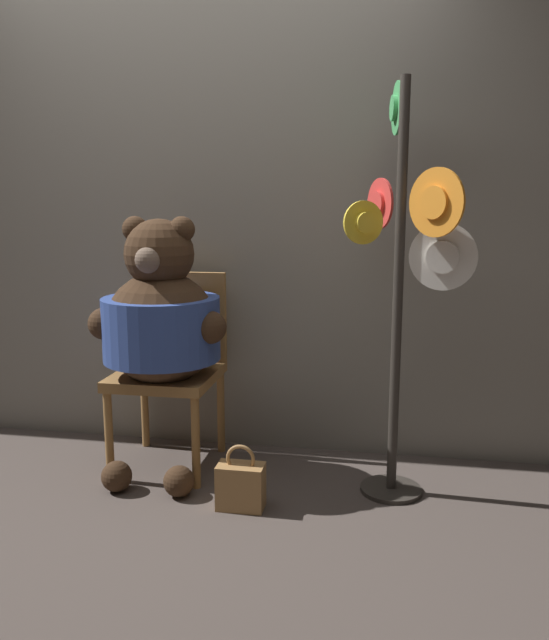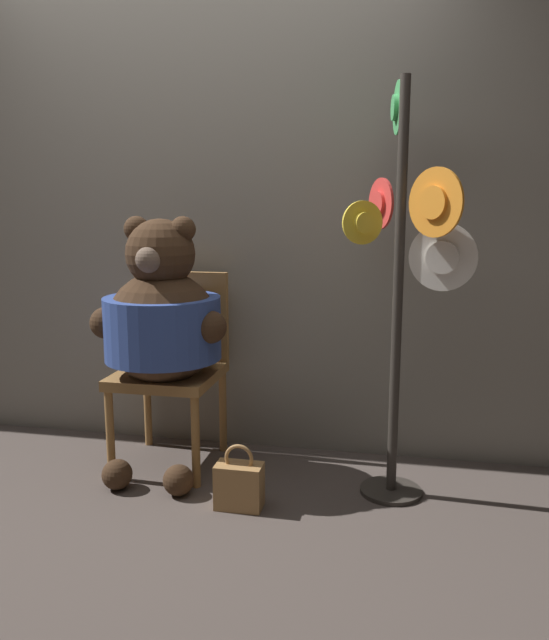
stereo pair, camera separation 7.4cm
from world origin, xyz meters
TOP-DOWN VIEW (x-y plane):
  - ground_plane at (0.00, 0.00)m, footprint 14.00×14.00m
  - wall_back at (0.00, 0.68)m, footprint 8.00×0.10m
  - chair at (-0.11, 0.37)m, footprint 0.49×0.51m
  - teddy_bear at (-0.10, 0.21)m, footprint 0.67×0.59m
  - hat_display_rack at (1.02, 0.19)m, footprint 0.55×0.52m
  - handbag_on_ground at (0.35, -0.09)m, footprint 0.20×0.12m

SIDE VIEW (x-z plane):
  - ground_plane at x=0.00m, z-range 0.00..0.00m
  - handbag_on_ground at x=0.35m, z-range -0.04..0.25m
  - chair at x=-0.11m, z-range 0.05..1.00m
  - teddy_bear at x=-0.10m, z-range 0.13..1.38m
  - hat_display_rack at x=1.02m, z-range 0.11..1.93m
  - wall_back at x=0.00m, z-range 0.00..2.44m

